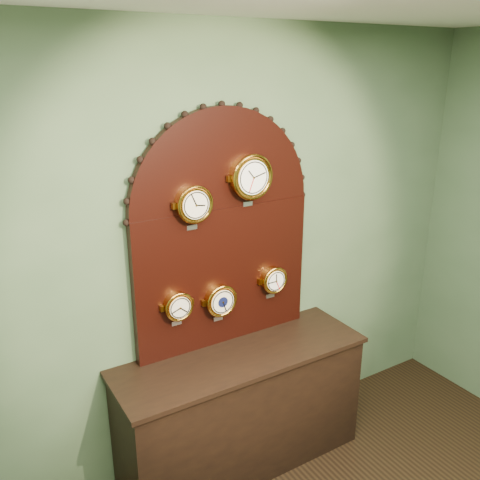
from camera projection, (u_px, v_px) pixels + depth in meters
wall_back at (220, 256)px, 3.24m from camera, size 4.00×0.00×4.00m
shop_counter at (242, 411)px, 3.35m from camera, size 1.60×0.50×0.80m
display_board at (223, 224)px, 3.13m from camera, size 1.26×0.06×1.53m
roman_clock at (194, 204)px, 2.91m from camera, size 0.22×0.08×0.27m
arabic_clock at (251, 177)px, 3.06m from camera, size 0.28×0.08×0.33m
hygrometer at (178, 306)px, 3.05m from camera, size 0.18×0.08×0.24m
barometer at (220, 300)px, 3.20m from camera, size 0.21×0.08×0.26m
tide_clock at (273, 280)px, 3.38m from camera, size 0.19×0.08×0.24m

